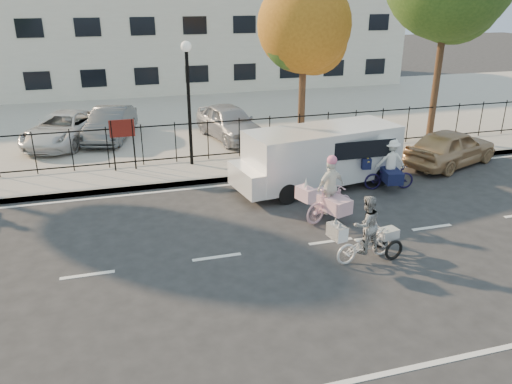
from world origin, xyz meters
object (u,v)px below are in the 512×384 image
object	(u,v)px
lot_car_b	(64,129)
lot_car_d	(229,122)
zebra_trike	(366,236)
lot_car_c	(110,124)
unicorn_bike	(329,197)
gold_sedan	(451,147)
lamppost	(188,82)
white_van	(320,155)
bull_bike	(389,169)

from	to	relation	value
lot_car_b	lot_car_d	xyz separation A→B (m)	(6.73, -1.11, 0.08)
zebra_trike	lot_car_c	bearing A→B (deg)	15.52
unicorn_bike	lot_car_b	distance (m)	12.27
gold_sedan	lot_car_c	size ratio (longest dim) A/B	1.01
zebra_trike	gold_sedan	xyz separation A→B (m)	(6.36, 5.54, 0.06)
lamppost	white_van	world-z (taller)	lamppost
zebra_trike	lot_car_b	distance (m)	14.11
unicorn_bike	gold_sedan	world-z (taller)	unicorn_bike
gold_sedan	lamppost	bearing A→B (deg)	54.97
zebra_trike	bull_bike	xyz separation A→B (m)	(2.92, 4.00, 0.05)
zebra_trike	lot_car_d	xyz separation A→B (m)	(-0.77, 10.84, 0.23)
lot_car_b	lot_car_c	size ratio (longest dim) A/B	1.14
gold_sedan	lot_car_b	xyz separation A→B (m)	(-13.86, 6.41, 0.09)
lot_car_d	lot_car_c	bearing A→B (deg)	153.81
white_van	lot_car_c	size ratio (longest dim) A/B	1.43
unicorn_bike	lot_car_d	distance (m)	8.58
lamppost	unicorn_bike	bearing A→B (deg)	-62.03
lot_car_c	zebra_trike	bearing A→B (deg)	-49.36
lot_car_b	lot_car_c	bearing A→B (deg)	25.59
lot_car_b	lot_car_c	world-z (taller)	lot_car_c
white_van	lot_car_b	world-z (taller)	white_van
bull_bike	gold_sedan	size ratio (longest dim) A/B	0.46
unicorn_bike	lot_car_d	xyz separation A→B (m)	(-0.84, 8.54, 0.16)
gold_sedan	lot_car_c	bearing A→B (deg)	40.47
white_van	gold_sedan	xyz separation A→B (m)	(5.50, 0.67, -0.39)
bull_bike	lot_car_c	distance (m)	11.77
lamppost	zebra_trike	distance (m)	8.73
lamppost	bull_bike	world-z (taller)	lamppost
lot_car_c	lot_car_b	bearing A→B (deg)	-160.05
gold_sedan	lot_car_c	distance (m)	13.66
lamppost	white_van	bearing A→B (deg)	-38.77
zebra_trike	gold_sedan	size ratio (longest dim) A/B	0.47
unicorn_bike	lot_car_b	bearing A→B (deg)	19.36
zebra_trike	unicorn_bike	distance (m)	2.30
lamppost	lot_car_b	distance (m)	6.59
zebra_trike	lot_car_d	bearing A→B (deg)	-5.43
zebra_trike	white_van	size ratio (longest dim) A/B	0.33
bull_bike	lot_car_b	size ratio (longest dim) A/B	0.41
unicorn_bike	bull_bike	xyz separation A→B (m)	(2.85, 1.70, -0.03)
lot_car_c	lot_car_d	xyz separation A→B (m)	(4.87, -1.25, 0.05)
lamppost	lot_car_d	bearing A→B (deg)	54.59
bull_bike	unicorn_bike	bearing A→B (deg)	130.88
lot_car_b	lamppost	bearing A→B (deg)	-20.19
lot_car_b	white_van	bearing A→B (deg)	-19.01
lot_car_d	gold_sedan	bearing A→B (deg)	-48.50
bull_bike	white_van	xyz separation A→B (m)	(-2.07, 0.87, 0.40)
lamppost	lot_car_c	distance (m)	5.54
lot_car_d	zebra_trike	bearing A→B (deg)	-97.78
unicorn_bike	lot_car_c	distance (m)	11.33
unicorn_bike	gold_sedan	size ratio (longest dim) A/B	0.48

